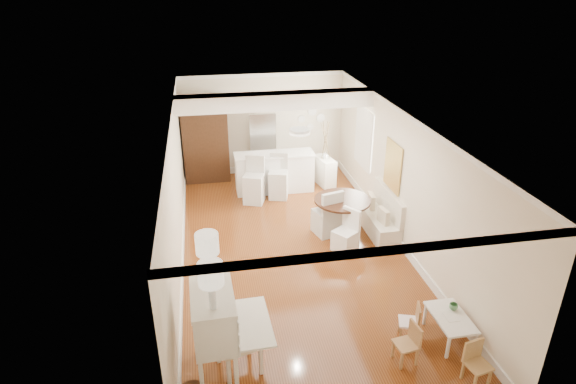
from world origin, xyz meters
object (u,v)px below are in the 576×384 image
object	(u,v)px
kids_chair_b	(409,321)
slip_chair_near	(346,231)
gustavian_armchair	(238,339)
pantry_cabinet	(205,140)
slip_chair_far	(327,211)
fridge	(276,145)
dining_table	(342,216)
bar_stool_right	(278,177)
bar_stool_left	(254,181)
breakfast_counter	(274,172)
sideboard	(325,171)
kids_table	(449,327)
secretary_bureau	(215,334)
kids_chair_c	(478,365)
kids_chair_a	(406,344)

from	to	relation	value
kids_chair_b	slip_chair_near	distance (m)	2.72
gustavian_armchair	pantry_cabinet	size ratio (longest dim) A/B	0.47
gustavian_armchair	slip_chair_far	bearing A→B (deg)	-47.02
slip_chair_far	fridge	xyz separation A→B (m)	(-0.57, 3.50, 0.37)
dining_table	slip_chair_far	size ratio (longest dim) A/B	1.14
bar_stool_right	kids_chair_b	bearing A→B (deg)	-62.95
fridge	dining_table	bearing A→B (deg)	-76.12
gustavian_armchair	bar_stool_left	bearing A→B (deg)	-24.31
breakfast_counter	sideboard	xyz separation A→B (m)	(1.39, 0.18, -0.14)
dining_table	bar_stool_right	size ratio (longest dim) A/B	1.06
slip_chair_near	bar_stool_right	size ratio (longest dim) A/B	0.78
gustavian_armchair	dining_table	bearing A→B (deg)	-51.01
slip_chair_near	sideboard	size ratio (longest dim) A/B	1.14
slip_chair_far	slip_chair_near	bearing A→B (deg)	88.72
gustavian_armchair	breakfast_counter	world-z (taller)	gustavian_armchair
slip_chair_far	gustavian_armchair	bearing A→B (deg)	42.62
bar_stool_left	pantry_cabinet	size ratio (longest dim) A/B	0.51
bar_stool_right	pantry_cabinet	world-z (taller)	pantry_cabinet
kids_table	fridge	world-z (taller)	fridge
secretary_bureau	kids_chair_c	distance (m)	3.67
secretary_bureau	slip_chair_near	world-z (taller)	secretary_bureau
dining_table	sideboard	distance (m)	2.71
slip_chair_near	sideboard	distance (m)	3.41
secretary_bureau	kids_chair_b	size ratio (longest dim) A/B	2.32
breakfast_counter	fridge	bearing A→B (deg)	79.22
kids_chair_c	bar_stool_left	bearing A→B (deg)	99.51
breakfast_counter	bar_stool_right	xyz separation A→B (m)	(0.03, -0.44, 0.06)
pantry_cabinet	gustavian_armchair	bearing A→B (deg)	-88.25
gustavian_armchair	pantry_cabinet	world-z (taller)	pantry_cabinet
dining_table	bar_stool_left	xyz separation A→B (m)	(-1.70, 1.91, 0.17)
kids_chair_b	breakfast_counter	bearing A→B (deg)	-150.35
bar_stool_left	kids_table	bearing A→B (deg)	-46.39
kids_chair_c	fridge	distance (m)	8.18
kids_chair_c	dining_table	xyz separation A→B (m)	(-0.67, 4.44, 0.09)
gustavian_armchair	kids_chair_b	xyz separation A→B (m)	(2.66, 0.17, -0.22)
bar_stool_left	fridge	xyz separation A→B (m)	(0.81, 1.66, 0.31)
kids_chair_a	pantry_cabinet	xyz separation A→B (m)	(-2.63, 7.47, 0.82)
kids_table	kids_chair_c	distance (m)	0.91
kids_table	breakfast_counter	xyz separation A→B (m)	(-1.80, 6.06, 0.30)
bar_stool_right	pantry_cabinet	xyz separation A→B (m)	(-1.73, 1.52, 0.58)
breakfast_counter	sideboard	size ratio (longest dim) A/B	2.63
bar_stool_right	pantry_cabinet	bearing A→B (deg)	153.78
dining_table	fridge	bearing A→B (deg)	103.88
bar_stool_left	fridge	world-z (taller)	fridge
kids_chair_a	bar_stool_left	xyz separation A→B (m)	(-1.55, 5.79, 0.26)
breakfast_counter	bar_stool_right	bearing A→B (deg)	-86.33
breakfast_counter	kids_chair_b	bearing A→B (deg)	-78.70
kids_chair_c	slip_chair_far	bearing A→B (deg)	91.40
slip_chair_near	bar_stool_left	world-z (taller)	bar_stool_left
secretary_bureau	gustavian_armchair	xyz separation A→B (m)	(0.32, 0.05, -0.19)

